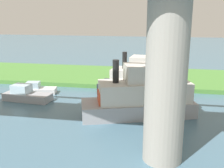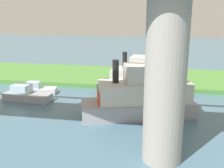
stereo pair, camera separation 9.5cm
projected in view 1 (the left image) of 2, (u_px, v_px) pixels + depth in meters
name	position (u px, v px, depth m)	size (l,w,h in m)	color
ground_plane	(130.00, 90.00, 31.83)	(160.00, 160.00, 0.00)	#476B7F
grassy_bank	(134.00, 77.00, 37.47)	(80.00, 12.00, 0.50)	#4C8438
bridge_pylon	(166.00, 82.00, 15.46)	(2.43, 2.43, 10.02)	#9E998E
person_on_bank	(141.00, 77.00, 33.30)	(0.46, 0.46, 1.39)	#2D334C
mooring_post	(178.00, 82.00, 32.02)	(0.20, 0.20, 0.85)	brown
houseboat_blue	(142.00, 95.00, 23.54)	(10.47, 6.20, 5.08)	#99999E
riverboat_paddlewheel	(144.00, 80.00, 29.60)	(9.60, 4.05, 4.77)	#1E232D
motorboat_red	(37.00, 89.00, 30.45)	(4.24, 2.11, 1.35)	white
pontoon_yellow	(26.00, 95.00, 27.92)	(5.21, 2.29, 1.68)	#99999E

